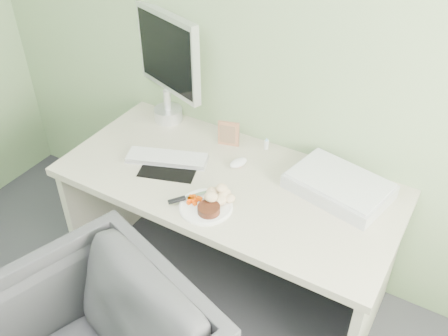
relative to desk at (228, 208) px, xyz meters
The scene contains 14 objects.
wall_back 0.89m from the desk, 90.00° to the left, with size 3.50×3.50×0.00m, color gray.
desk is the anchor object (origin of this frame).
plate 0.29m from the desk, 85.80° to the right, with size 0.24×0.24×0.01m, color white.
steak 0.33m from the desk, 78.89° to the right, with size 0.10×0.10×0.03m, color black.
potato_pile 0.28m from the desk, 74.70° to the right, with size 0.11×0.08×0.06m, color tan.
carrot_heap 0.31m from the desk, 99.20° to the right, with size 0.06×0.05×0.04m, color #F65005.
steak_knife 0.33m from the desk, 109.74° to the right, with size 0.13×0.18×0.01m.
mousepad 0.35m from the desk, behind, with size 0.27×0.23×0.00m, color black.
keyboard 0.39m from the desk, behind, with size 0.39×0.12×0.02m, color white.
computer_mouse 0.23m from the desk, 95.10° to the left, with size 0.05×0.10×0.03m, color white.
photo_frame 0.38m from the desk, 119.55° to the left, with size 0.11×0.01×0.14m, color #986446.
eyedrop_bottle 0.38m from the desk, 82.38° to the left, with size 0.02×0.02×0.07m.
scanner 0.55m from the desk, 19.80° to the left, with size 0.43×0.29×0.07m, color #A5A8AB.
monitor 0.82m from the desk, 150.09° to the left, with size 0.48×0.21×0.60m.
Camera 1 is at (0.91, 0.05, 2.19)m, focal length 40.00 mm.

